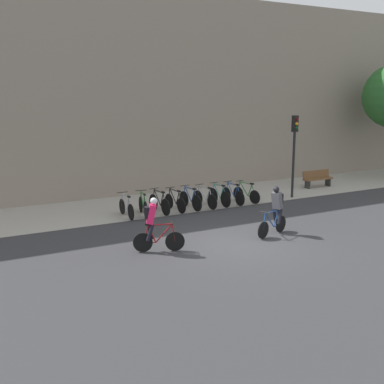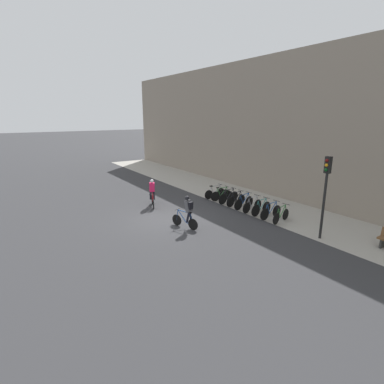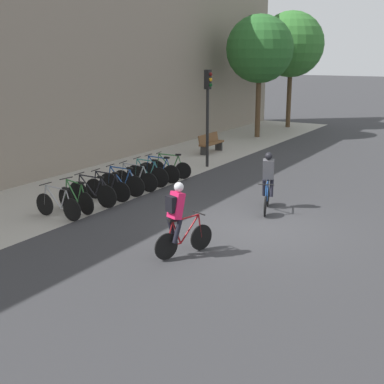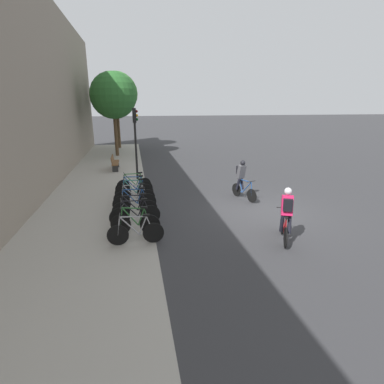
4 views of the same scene
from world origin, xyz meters
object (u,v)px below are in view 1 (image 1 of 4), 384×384
object	(u,v)px
bench	(317,178)
parked_bike_3	(175,202)
parked_bike_0	(126,208)
traffic_light_pole	(294,142)
parked_bike_5	(205,198)
parked_bike_7	(233,195)
cyclist_grey	(276,208)
parked_bike_6	(219,196)
parked_bike_1	(143,206)
parked_bike_4	(190,200)
parked_bike_2	(159,203)
cyclist_pink	(153,223)
parked_bike_8	(246,194)

from	to	relation	value
bench	parked_bike_3	bearing A→B (deg)	-172.50
parked_bike_0	bench	world-z (taller)	parked_bike_0
traffic_light_pole	bench	distance (m)	3.88
parked_bike_5	parked_bike_7	world-z (taller)	parked_bike_7
parked_bike_3	parked_bike_5	distance (m)	1.46
cyclist_grey	parked_bike_6	size ratio (longest dim) A/B	1.03
parked_bike_0	parked_bike_1	size ratio (longest dim) A/B	1.06
parked_bike_1	parked_bike_4	world-z (taller)	parked_bike_4
parked_bike_0	parked_bike_3	xyz separation A→B (m)	(2.19, 0.00, 0.00)
parked_bike_2	parked_bike_4	xyz separation A→B (m)	(1.46, 0.00, -0.00)
parked_bike_3	parked_bike_5	bearing A→B (deg)	-0.02
parked_bike_2	parked_bike_3	size ratio (longest dim) A/B	1.06
cyclist_pink	parked_bike_0	bearing A→B (deg)	80.21
parked_bike_3	traffic_light_pole	xyz separation A→B (m)	(6.17, -0.21, 2.29)
cyclist_pink	parked_bike_5	size ratio (longest dim) A/B	1.02
parked_bike_8	bench	bearing A→B (deg)	12.47
parked_bike_7	parked_bike_0	bearing A→B (deg)	-179.99
cyclist_grey	parked_bike_1	distance (m)	5.69
parked_bike_0	bench	distance (m)	11.29
parked_bike_5	traffic_light_pole	distance (m)	5.24
parked_bike_5	parked_bike_0	bearing A→B (deg)	-180.00
parked_bike_0	cyclist_grey	bearing A→B (deg)	-51.22
parked_bike_2	parked_bike_3	bearing A→B (deg)	-0.02
parked_bike_4	traffic_light_pole	world-z (taller)	traffic_light_pole
parked_bike_0	parked_bike_6	bearing A→B (deg)	0.03
parked_bike_1	parked_bike_8	size ratio (longest dim) A/B	0.98
parked_bike_1	bench	xyz separation A→B (m)	(10.50, 1.19, 0.07)
parked_bike_3	parked_bike_5	world-z (taller)	parked_bike_5
parked_bike_6	parked_bike_8	world-z (taller)	parked_bike_6
cyclist_pink	parked_bike_8	bearing A→B (deg)	34.03
parked_bike_1	parked_bike_3	distance (m)	1.46
parked_bike_1	parked_bike_0	bearing A→B (deg)	-179.86
parked_bike_5	parked_bike_7	distance (m)	1.46
parked_bike_3	parked_bike_7	size ratio (longest dim) A/B	0.97
traffic_light_pole	parked_bike_8	bearing A→B (deg)	175.22
parked_bike_6	parked_bike_5	bearing A→B (deg)	-179.86
parked_bike_1	parked_bike_7	world-z (taller)	same
cyclist_pink	parked_bike_2	size ratio (longest dim) A/B	0.99
bench	parked_bike_6	bearing A→B (deg)	-170.15
parked_bike_3	parked_bike_6	xyz separation A→B (m)	(2.19, 0.00, 0.02)
parked_bike_4	parked_bike_8	xyz separation A→B (m)	(2.93, -0.00, -0.02)
bench	cyclist_grey	bearing A→B (deg)	-141.30
parked_bike_4	parked_bike_8	size ratio (longest dim) A/B	1.04
parked_bike_4	parked_bike_7	bearing A→B (deg)	-0.02
parked_bike_5	cyclist_grey	bearing A→B (deg)	-88.07
parked_bike_3	parked_bike_1	bearing A→B (deg)	179.96
parked_bike_3	parked_bike_8	world-z (taller)	parked_bike_3
cyclist_pink	parked_bike_7	xyz separation A→B (m)	(5.89, 4.47, -0.54)
parked_bike_1	parked_bike_6	size ratio (longest dim) A/B	0.96
cyclist_grey	parked_bike_4	size ratio (longest dim) A/B	1.02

